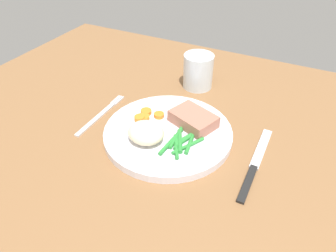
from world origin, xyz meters
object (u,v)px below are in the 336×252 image
object	(u,v)px
dinner_plate	(168,133)
knife	(255,164)
meat_portion	(192,119)
water_glass	(198,73)
fork	(101,115)

from	to	relation	value
dinner_plate	knife	distance (cm)	17.83
dinner_plate	meat_portion	size ratio (longest dim) A/B	2.89
water_glass	fork	bearing A→B (deg)	-123.74
dinner_plate	knife	xyz separation A→B (cm)	(17.81, -0.29, -0.60)
fork	dinner_plate	bearing A→B (deg)	-1.39
meat_portion	water_glass	xyz separation A→B (cm)	(-5.71, 17.02, 0.72)
meat_portion	knife	distance (cm)	15.22
knife	meat_portion	bearing A→B (deg)	167.77
knife	water_glass	size ratio (longest dim) A/B	2.44
dinner_plate	water_glass	bearing A→B (deg)	96.07
dinner_plate	fork	distance (cm)	16.49
fork	knife	xyz separation A→B (cm)	(34.30, -0.03, -0.00)
meat_portion	fork	distance (cm)	20.58
knife	water_glass	world-z (taller)	water_glass
meat_portion	knife	bearing A→B (deg)	-16.79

